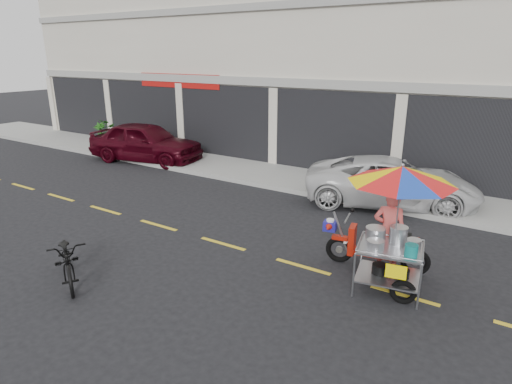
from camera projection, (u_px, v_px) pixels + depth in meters
The scene contains 9 objects.
ground at pixel (303, 267), 8.58m from camera, with size 90.00×90.00×0.00m, color black.
sidewalk at pixel (385, 192), 12.96m from camera, with size 45.00×3.00×0.15m, color gray.
centerline at pixel (303, 266), 8.58m from camera, with size 42.00×0.10×0.01m, color gold.
maroon_sedan at pixel (146, 142), 16.70m from camera, with size 1.82×4.51×1.54m, color #33030D.
white_pickup at pixel (392, 182), 11.94m from camera, with size 2.17×4.71×1.31m, color silver.
plant_tall at pixel (109, 132), 19.21m from camera, with size 1.02×0.88×1.13m, color #1C5213.
plant_short at pixel (100, 133), 19.14m from camera, with size 0.55×0.55×0.99m, color #1C5213.
near_bicycle at pixel (68, 259), 7.88m from camera, with size 0.62×1.78×0.93m, color black.
food_vendor_rig at pixel (394, 208), 7.58m from camera, with size 2.59×2.10×2.35m.
Camera 1 is at (3.35, -6.98, 4.09)m, focal length 30.00 mm.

